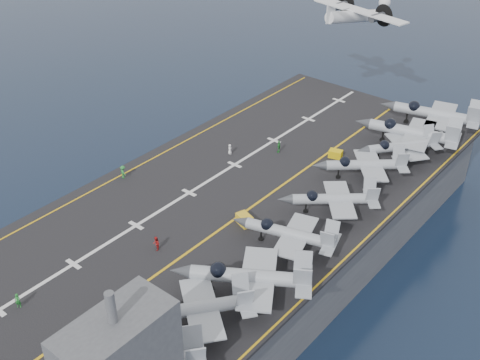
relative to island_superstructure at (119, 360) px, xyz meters
The scene contains 25 objects.
ground 38.02m from the island_superstructure, 116.57° to the left, with size 500.00×500.00×0.00m, color #142135.
hull 35.94m from the island_superstructure, 116.57° to the left, with size 36.00×90.00×10.00m, color #56595E.
flight_deck 34.41m from the island_superstructure, 116.57° to the left, with size 38.00×92.00×0.40m, color black.
foul_line 33.17m from the island_superstructure, 111.80° to the left, with size 0.35×90.00×0.02m, color gold.
landing_centerline 37.38m from the island_superstructure, 124.99° to the left, with size 0.50×90.00×0.02m, color silver.
deck_edge_port 44.50m from the island_superstructure, 136.85° to the left, with size 0.25×90.00×0.02m, color gold.
deck_edge_stbd 31.12m from the island_superstructure, 83.35° to the left, with size 0.25×90.00×0.02m, color gold.
island_superstructure is the anchor object (origin of this frame).
fighter_jet_2 13.38m from the island_superstructure, 104.27° to the left, with size 16.27×17.15×4.97m, color #979FA8, non-canonical shape.
fighter_jet_3 20.01m from the island_superstructure, 94.60° to the left, with size 19.00×17.41×5.49m, color #8C939B, non-canonical shape.
fighter_jet_4 29.53m from the island_superstructure, 95.78° to the left, with size 15.53×12.48×4.70m, color #9FA7AE, non-canonical shape.
fighter_jet_5 39.29m from the island_superstructure, 94.15° to the left, with size 15.87×15.39×4.62m, color #9199A0, non-canonical shape.
fighter_jet_6 49.59m from the island_superstructure, 94.62° to the left, with size 16.33×15.92×4.76m, color #8F989E, non-canonical shape.
fighter_jet_7 58.04m from the island_superstructure, 92.49° to the left, with size 15.15×16.01×4.63m, color gray, non-canonical shape.
fighter_jet_8 62.29m from the island_superstructure, 92.64° to the left, with size 18.60×14.65×5.70m, color #8E949E, non-canonical shape.
tow_cart_a 14.43m from the island_superstructure, 139.79° to the left, with size 2.55×1.97×1.36m, color #D5A408, non-canonical shape.
tow_cart_b 31.80m from the island_superstructure, 109.48° to the left, with size 2.59×2.09×1.34m, color gold, non-canonical shape.
tow_cart_c 53.17m from the island_superstructure, 101.38° to the left, with size 2.27×1.77×1.21m, color #E3BC0B, non-canonical shape.
crew_3 41.62m from the island_superstructure, 139.31° to the left, with size 1.38×1.10×2.00m, color #22822F.
crew_4 51.19m from the island_superstructure, 110.96° to the left, with size 1.29×1.44×2.00m, color #268C33.
crew_5 48.76m from the island_superstructure, 119.39° to the left, with size 1.15×1.21×1.68m, color white.
crew_6 20.87m from the island_superstructure, behind, with size 1.32×1.23×1.83m, color #1F7B2A.
crew_7 24.71m from the island_superstructure, 130.04° to the left, with size 1.33×1.38×1.92m, color #B21919.
transport_plane 88.07m from the island_superstructure, 107.79° to the left, with size 26.26×20.48×5.55m, color silver, non-canonical shape.
fighter_jet_9 70.76m from the island_superstructure, 92.32° to the left, with size 18.60×14.65×5.70m, color #8E949E, non-canonical shape.
Camera 1 is at (44.44, -49.97, 57.21)m, focal length 45.00 mm.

